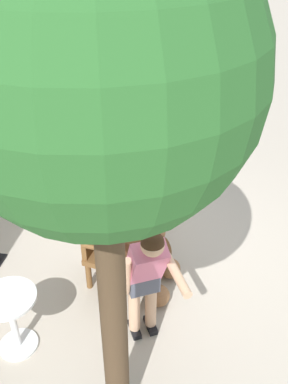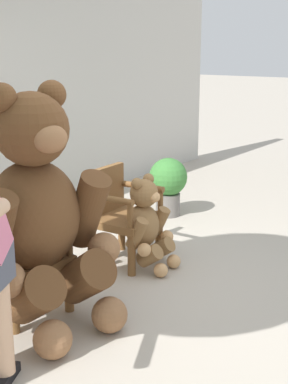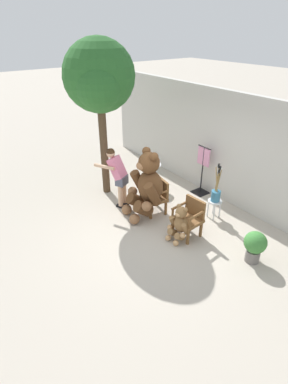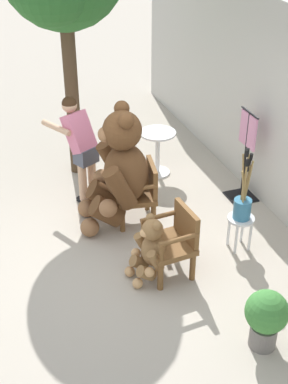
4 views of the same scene
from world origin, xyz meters
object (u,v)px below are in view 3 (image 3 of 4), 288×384
Objects in this scene: wooden_chair_left at (156,195)px; clothing_display_stand at (202,169)px; white_stool at (215,204)px; person_visitor at (118,173)px; teddy_bear_large at (147,185)px; teddy_bear_small at (180,223)px; wooden_chair_right at (189,217)px; patio_tree at (99,79)px; round_side_table at (151,173)px; brush_bucket at (216,193)px; potted_plant at (255,245)px.

clothing_display_stand reaches higher than wooden_chair_left.
person_visitor is at bearing -139.56° from white_stool.
teddy_bear_large is at bearing 22.06° from person_visitor.
white_stool is at bearing 96.92° from teddy_bear_small.
wooden_chair_right is 0.99m from white_stool.
white_stool is 4.02m from patio_tree.
teddy_bear_large is 2.35× the size of round_side_table.
brush_bucket is 0.24× the size of patio_tree.
white_stool is at bearing -39.09° from brush_bucket.
round_side_table is at bearing 175.74° from potted_plant.
clothing_display_stand is at bearing 122.65° from teddy_bear_small.
wooden_chair_right is 2.40m from round_side_table.
wooden_chair_right is at bearing 10.75° from patio_tree.
person_visitor is 1.40m from round_side_table.
wooden_chair_left is 1.10m from person_visitor.
wooden_chair_right is 1.26× the size of potted_plant.
wooden_chair_left is 0.22× the size of patio_tree.
white_stool is (1.03, 0.98, -0.11)m from wooden_chair_left.
teddy_bear_small is 3.81m from patio_tree.
wooden_chair_left is at bearing 35.97° from person_visitor.
teddy_bear_large is 1.70m from white_stool.
teddy_bear_large reaches higher than person_visitor.
brush_bucket is (-0.00, 0.00, 0.32)m from white_stool.
white_stool is 0.34× the size of clothing_display_stand.
wooden_chair_right reaches higher than potted_plant.
teddy_bear_large is 1.28m from teddy_bear_small.
wooden_chair_left is 0.90× the size of brush_bucket.
teddy_bear_large is 1.24× the size of clothing_display_stand.
wooden_chair_right is at bearing -16.83° from round_side_table.
wooden_chair_right is 1.87× the size of white_stool.
white_stool is 1.63m from potted_plant.
teddy_bear_small is 1.82× the size of white_stool.
clothing_display_stand reaches higher than white_stool.
patio_tree reaches higher than person_visitor.
wooden_chair_right is at bearing 12.76° from teddy_bear_large.
wooden_chair_right is 3.79m from patio_tree.
potted_plant is at bearing 14.95° from teddy_bear_large.
potted_plant is at bearing 16.79° from wooden_chair_right.
wooden_chair_right is at bearing -163.21° from potted_plant.
wooden_chair_right is at bearing -81.54° from white_stool.
white_stool is at bearing 43.60° from wooden_chair_left.
white_stool is at bearing 7.48° from round_side_table.
wooden_chair_right is (1.17, 0.00, 0.00)m from wooden_chair_left.
brush_bucket reaches higher than white_stool.
teddy_bear_small is 2.08m from person_visitor.
person_visitor reaches higher than clothing_display_stand.
round_side_table is (-2.15, -0.28, -0.23)m from brush_bucket.
teddy_bear_large is 0.43× the size of patio_tree.
potted_plant is (1.54, -0.56, -0.28)m from brush_bucket.
wooden_chair_right is at bearing 0.04° from wooden_chair_left.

